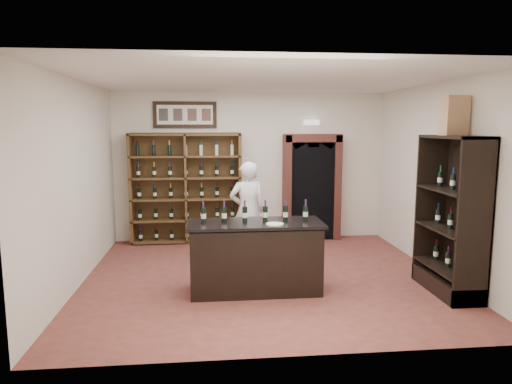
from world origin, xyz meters
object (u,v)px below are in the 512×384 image
tasting_counter (255,257)px  side_cabinet (452,240)px  shopkeeper (247,211)px  wine_crate (455,115)px  wine_shelf (186,188)px  counter_bottle_0 (203,215)px

tasting_counter → side_cabinet: (2.72, -0.30, 0.26)m
shopkeeper → wine_crate: bearing=138.2°
tasting_counter → shopkeeper: 1.66m
wine_shelf → counter_bottle_0: bearing=-82.5°
tasting_counter → counter_bottle_0: (-0.72, 0.06, 0.61)m
counter_bottle_0 → side_cabinet: size_ratio=0.14×
tasting_counter → side_cabinet: size_ratio=0.85×
wine_shelf → tasting_counter: bearing=-69.4°
counter_bottle_0 → wine_crate: bearing=-4.3°
counter_bottle_0 → wine_crate: (3.44, -0.26, 1.36)m
wine_shelf → wine_crate: size_ratio=4.10×
wine_shelf → shopkeeper: 1.74m
shopkeeper → wine_crate: 3.63m
shopkeeper → side_cabinet: bearing=136.9°
counter_bottle_0 → shopkeeper: bearing=64.7°
counter_bottle_0 → side_cabinet: (3.44, -0.36, -0.35)m
wine_crate → tasting_counter: bearing=162.3°
wine_shelf → tasting_counter: size_ratio=1.17×
wine_shelf → shopkeeper: size_ratio=1.28×
shopkeeper → counter_bottle_0: bearing=56.9°
tasting_counter → wine_crate: size_ratio=3.50×
counter_bottle_0 → side_cabinet: bearing=-5.9°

